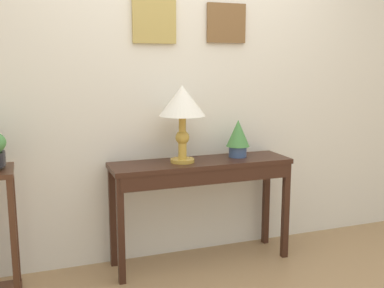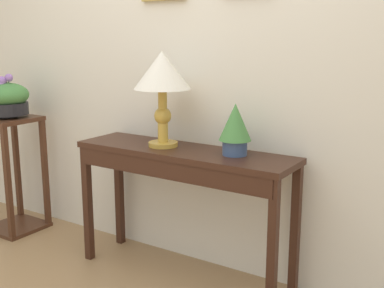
{
  "view_description": "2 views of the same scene",
  "coord_description": "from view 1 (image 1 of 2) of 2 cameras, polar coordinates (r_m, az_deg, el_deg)",
  "views": [
    {
      "loc": [
        -1.1,
        -1.98,
        1.48
      ],
      "look_at": [
        0.03,
        1.11,
        0.89
      ],
      "focal_mm": 42.6,
      "sensor_mm": 36.0,
      "label": 1
    },
    {
      "loc": [
        1.59,
        -1.21,
        1.4
      ],
      "look_at": [
        0.11,
        1.07,
        0.8
      ],
      "focal_mm": 45.72,
      "sensor_mm": 36.0,
      "label": 2
    }
  ],
  "objects": [
    {
      "name": "back_wall_with_art",
      "position": [
        3.46,
        -1.65,
        8.85
      ],
      "size": [
        9.0,
        0.13,
        2.8
      ],
      "color": "silver",
      "rests_on": "ground"
    },
    {
      "name": "console_table",
      "position": [
        3.31,
        1.29,
        -4.12
      ],
      "size": [
        1.32,
        0.36,
        0.78
      ],
      "color": "#381E14",
      "rests_on": "ground"
    },
    {
      "name": "table_lamp",
      "position": [
        3.2,
        -1.23,
        4.87
      ],
      "size": [
        0.33,
        0.33,
        0.55
      ],
      "color": "gold",
      "rests_on": "console_table"
    },
    {
      "name": "potted_plant_on_console",
      "position": [
        3.43,
        5.78,
        0.91
      ],
      "size": [
        0.18,
        0.18,
        0.28
      ],
      "color": "#3D5684",
      "rests_on": "console_table"
    }
  ]
}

